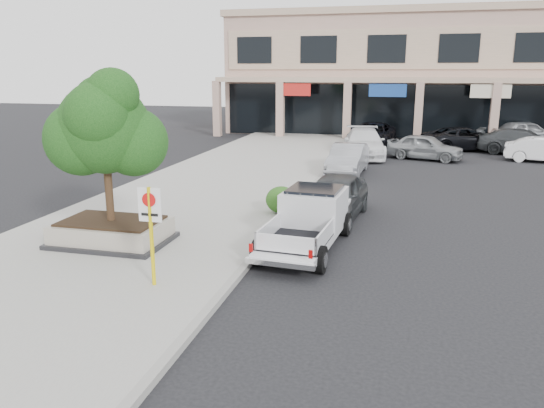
{
  "coord_description": "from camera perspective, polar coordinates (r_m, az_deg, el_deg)",
  "views": [
    {
      "loc": [
        2.23,
        -11.99,
        4.94
      ],
      "look_at": [
        -1.18,
        1.5,
        1.43
      ],
      "focal_mm": 35.0,
      "sensor_mm": 36.0,
      "label": 1
    }
  ],
  "objects": [
    {
      "name": "ground",
      "position": [
        13.16,
        3.41,
        -7.94
      ],
      "size": [
        120.0,
        120.0,
        0.0
      ],
      "primitive_type": "plane",
      "color": "black",
      "rests_on": "ground"
    },
    {
      "name": "curb_car_b",
      "position": [
        26.33,
        8.15,
        4.79
      ],
      "size": [
        1.78,
        4.49,
        1.45
      ],
      "primitive_type": "imported",
      "rotation": [
        0.0,
        0.0,
        -0.05
      ],
      "color": "#989A9F",
      "rests_on": "ground"
    },
    {
      "name": "lot_car_c",
      "position": [
        35.6,
        25.41,
        6.04
      ],
      "size": [
        5.61,
        3.38,
        1.52
      ],
      "primitive_type": "imported",
      "rotation": [
        0.0,
        0.0,
        1.32
      ],
      "color": "#313437",
      "rests_on": "ground"
    },
    {
      "name": "sidewalk",
      "position": [
        20.17,
        -8.81,
        0.02
      ],
      "size": [
        8.0,
        52.0,
        0.15
      ],
      "primitive_type": "cube",
      "color": "gray",
      "rests_on": "ground"
    },
    {
      "name": "no_parking_sign",
      "position": [
        12.17,
        -12.92,
        -1.99
      ],
      "size": [
        0.55,
        0.09,
        2.3
      ],
      "color": "yellow",
      "rests_on": "sidewalk"
    },
    {
      "name": "curb_car_c",
      "position": [
        31.84,
        9.86,
        6.48
      ],
      "size": [
        3.0,
        5.84,
        1.62
      ],
      "primitive_type": "imported",
      "rotation": [
        0.0,
        0.0,
        0.13
      ],
      "color": "white",
      "rests_on": "ground"
    },
    {
      "name": "curb_car_d",
      "position": [
        36.43,
        10.71,
        7.36
      ],
      "size": [
        3.21,
        5.94,
        1.58
      ],
      "primitive_type": "imported",
      "rotation": [
        0.0,
        0.0,
        -0.11
      ],
      "color": "black",
      "rests_on": "ground"
    },
    {
      "name": "lot_car_d",
      "position": [
        36.09,
        20.02,
        6.62
      ],
      "size": [
        5.9,
        4.4,
        1.49
      ],
      "primitive_type": "imported",
      "rotation": [
        0.0,
        0.0,
        1.98
      ],
      "color": "black",
      "rests_on": "ground"
    },
    {
      "name": "lot_car_a",
      "position": [
        31.6,
        16.15,
        5.92
      ],
      "size": [
        4.58,
        2.94,
        1.45
      ],
      "primitive_type": "imported",
      "rotation": [
        0.0,
        0.0,
        1.26
      ],
      "color": "gray",
      "rests_on": "ground"
    },
    {
      "name": "strip_mall",
      "position": [
        46.28,
        21.92,
        12.92
      ],
      "size": [
        40.55,
        12.43,
        9.5
      ],
      "color": "tan",
      "rests_on": "ground"
    },
    {
      "name": "planter_tree",
      "position": [
        15.32,
        -16.88,
        7.82
      ],
      "size": [
        2.9,
        2.55,
        4.0
      ],
      "color": "#312213",
      "rests_on": "planter"
    },
    {
      "name": "lot_car_e",
      "position": [
        40.56,
        25.63,
        6.94
      ],
      "size": [
        5.22,
        3.76,
        1.65
      ],
      "primitive_type": "imported",
      "rotation": [
        0.0,
        0.0,
        1.99
      ],
      "color": "#AAAEB2",
      "rests_on": "ground"
    },
    {
      "name": "planter",
      "position": [
        15.83,
        -16.82,
        -2.87
      ],
      "size": [
        3.2,
        2.2,
        0.68
      ],
      "color": "black",
      "rests_on": "sidewalk"
    },
    {
      "name": "hedge",
      "position": [
        18.27,
        1.03,
        0.46
      ],
      "size": [
        1.1,
        0.99,
        0.93
      ],
      "primitive_type": "ellipsoid",
      "color": "#1B4E16",
      "rests_on": "sidewalk"
    },
    {
      "name": "pickup_truck",
      "position": [
        14.98,
        3.71,
        -1.93
      ],
      "size": [
        2.27,
        5.23,
        1.6
      ],
      "primitive_type": null,
      "rotation": [
        0.0,
        0.0,
        -0.08
      ],
      "color": "silver",
      "rests_on": "ground"
    },
    {
      "name": "curb_car_a",
      "position": [
        18.19,
        6.73,
        0.76
      ],
      "size": [
        2.23,
        4.62,
        1.52
      ],
      "primitive_type": "imported",
      "rotation": [
        0.0,
        0.0,
        -0.1
      ],
      "color": "#303336",
      "rests_on": "ground"
    },
    {
      "name": "curb",
      "position": [
        19.01,
        2.23,
        -0.69
      ],
      "size": [
        0.2,
        52.0,
        0.15
      ],
      "primitive_type": "cube",
      "color": "gray",
      "rests_on": "ground"
    }
  ]
}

